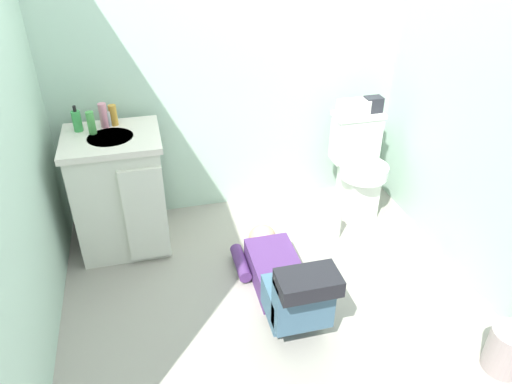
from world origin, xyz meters
TOP-DOWN VIEW (x-y plane):
  - ground_plane at (0.00, 0.00)m, footprint 2.97×3.18m
  - wall_back at (0.00, 1.13)m, footprint 2.63×0.08m
  - wall_right at (1.27, 0.00)m, footprint 0.08×2.18m
  - toilet at (0.88, 0.78)m, footprint 0.36×0.46m
  - vanity_cabinet at (-0.83, 0.75)m, footprint 0.60×0.53m
  - faucet at (-0.84, 0.89)m, footprint 0.02×0.02m
  - person_plumber at (0.05, -0.07)m, footprint 0.39×1.06m
  - tissue_box at (0.83, 0.87)m, footprint 0.22×0.11m
  - toiletry_bag at (0.98, 0.87)m, footprint 0.12×0.09m
  - soap_dispenser at (-1.03, 0.87)m, footprint 0.06×0.06m
  - bottle_green at (-0.94, 0.81)m, footprint 0.05×0.05m
  - bottle_pink at (-0.86, 0.90)m, footprint 0.05×0.05m
  - bottle_amber at (-0.81, 0.91)m, footprint 0.05×0.05m
  - trash_can at (1.01, -0.79)m, footprint 0.20×0.20m
  - paper_towel_roll at (0.58, 0.46)m, footprint 0.11×0.11m
  - toilet_paper_roll at (1.07, 0.01)m, footprint 0.11×0.11m

SIDE VIEW (x-z plane):
  - ground_plane at x=0.00m, z-range -0.04..0.00m
  - toilet_paper_roll at x=1.07m, z-range 0.00..0.10m
  - paper_towel_roll at x=0.58m, z-range 0.00..0.22m
  - trash_can at x=1.01m, z-range 0.00..0.25m
  - person_plumber at x=0.05m, z-range -0.08..0.44m
  - toilet at x=0.88m, z-range -0.01..0.74m
  - vanity_cabinet at x=-0.83m, z-range 0.01..0.83m
  - tissue_box at x=0.83m, z-range 0.75..0.85m
  - toiletry_bag at x=0.98m, z-range 0.75..0.86m
  - faucet at x=-0.84m, z-range 0.82..0.92m
  - bottle_amber at x=-0.81m, z-range 0.82..0.95m
  - soap_dispenser at x=-1.03m, z-range 0.80..0.97m
  - bottle_green at x=-0.94m, z-range 0.82..0.96m
  - bottle_pink at x=-0.86m, z-range 0.82..0.98m
  - wall_back at x=0.00m, z-range 0.00..2.40m
  - wall_right at x=1.27m, z-range 0.00..2.40m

